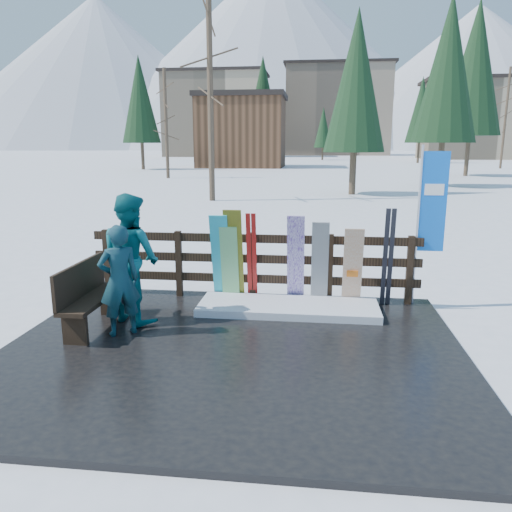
# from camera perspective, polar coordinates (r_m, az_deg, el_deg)

# --- Properties ---
(ground) EXTENTS (700.00, 700.00, 0.00)m
(ground) POSITION_cam_1_polar(r_m,az_deg,el_deg) (6.66, -2.75, -11.13)
(ground) COLOR white
(ground) RESTS_ON ground
(deck) EXTENTS (6.00, 5.00, 0.08)m
(deck) POSITION_cam_1_polar(r_m,az_deg,el_deg) (6.64, -2.75, -10.82)
(deck) COLOR black
(deck) RESTS_ON ground
(fence) EXTENTS (5.60, 0.10, 1.15)m
(fence) POSITION_cam_1_polar(r_m,az_deg,el_deg) (8.49, -0.35, -0.59)
(fence) COLOR black
(fence) RESTS_ON deck
(snow_patch) EXTENTS (2.85, 1.00, 0.12)m
(snow_patch) POSITION_cam_1_polar(r_m,az_deg,el_deg) (8.03, 3.70, -5.85)
(snow_patch) COLOR white
(snow_patch) RESTS_ON deck
(bench) EXTENTS (0.41, 1.50, 0.97)m
(bench) POSITION_cam_1_polar(r_m,az_deg,el_deg) (7.52, -18.62, -4.14)
(bench) COLOR black
(bench) RESTS_ON deck
(snowboard_0) EXTENTS (0.30, 0.40, 1.49)m
(snowboard_0) POSITION_cam_1_polar(r_m,az_deg,el_deg) (8.34, -4.08, -0.24)
(snowboard_0) COLOR #2AB6CB
(snowboard_0) RESTS_ON deck
(snowboard_1) EXTENTS (0.29, 0.31, 1.30)m
(snowboard_1) POSITION_cam_1_polar(r_m,az_deg,el_deg) (8.34, -3.03, -0.92)
(snowboard_1) COLOR silver
(snowboard_1) RESTS_ON deck
(snowboard_2) EXTENTS (0.30, 0.39, 1.58)m
(snowboard_2) POSITION_cam_1_polar(r_m,az_deg,el_deg) (8.29, -2.53, 0.02)
(snowboard_2) COLOR gold
(snowboard_2) RESTS_ON deck
(snowboard_3) EXTENTS (0.28, 0.45, 1.51)m
(snowboard_3) POSITION_cam_1_polar(r_m,az_deg,el_deg) (8.20, 4.55, -0.42)
(snowboard_3) COLOR white
(snowboard_3) RESTS_ON deck
(snowboard_4) EXTENTS (0.28, 0.27, 1.40)m
(snowboard_4) POSITION_cam_1_polar(r_m,az_deg,el_deg) (8.21, 7.30, -0.86)
(snowboard_4) COLOR black
(snowboard_4) RESTS_ON deck
(snowboard_5) EXTENTS (0.31, 0.28, 1.31)m
(snowboard_5) POSITION_cam_1_polar(r_m,az_deg,el_deg) (8.24, 10.98, -1.27)
(snowboard_5) COLOR silver
(snowboard_5) RESTS_ON deck
(ski_pair_a) EXTENTS (0.16, 0.30, 1.52)m
(ski_pair_a) POSITION_cam_1_polar(r_m,az_deg,el_deg) (8.33, -0.49, -0.15)
(ski_pair_a) COLOR #A91814
(ski_pair_a) RESTS_ON deck
(ski_pair_b) EXTENTS (0.17, 0.19, 1.62)m
(ski_pair_b) POSITION_cam_1_polar(r_m,az_deg,el_deg) (8.33, 14.84, -0.19)
(ski_pair_b) COLOR black
(ski_pair_b) RESTS_ON deck
(rental_flag) EXTENTS (0.45, 0.04, 2.60)m
(rental_flag) POSITION_cam_1_polar(r_m,az_deg,el_deg) (8.51, 19.21, 5.21)
(rental_flag) COLOR silver
(rental_flag) RESTS_ON deck
(person_front) EXTENTS (0.68, 0.64, 1.55)m
(person_front) POSITION_cam_1_polar(r_m,az_deg,el_deg) (7.11, -15.35, -2.71)
(person_front) COLOR #17504D
(person_front) RESTS_ON deck
(person_back) EXTENTS (1.18, 1.12, 1.92)m
(person_back) POSITION_cam_1_polar(r_m,az_deg,el_deg) (7.60, -14.09, -0.22)
(person_back) COLOR #0E636B
(person_back) RESTS_ON deck
(resort_buildings) EXTENTS (73.00, 87.60, 22.60)m
(resort_buildings) POSITION_cam_1_polar(r_m,az_deg,el_deg) (121.62, 7.10, 15.88)
(resort_buildings) COLOR tan
(resort_buildings) RESTS_ON ground
(trees) EXTENTS (42.20, 68.70, 13.75)m
(trees) POSITION_cam_1_polar(r_m,az_deg,el_deg) (56.08, 9.83, 15.83)
(trees) COLOR #382B1E
(trees) RESTS_ON ground
(mountains) EXTENTS (520.00, 260.00, 120.00)m
(mountains) POSITION_cam_1_polar(r_m,az_deg,el_deg) (337.97, 5.15, 20.65)
(mountains) COLOR white
(mountains) RESTS_ON ground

